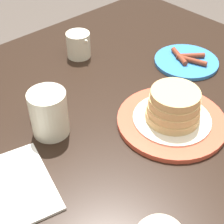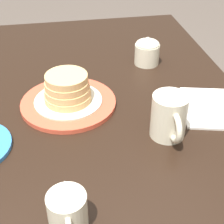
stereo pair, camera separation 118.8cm
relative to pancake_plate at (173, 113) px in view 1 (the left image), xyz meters
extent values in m
cube|color=black|center=(-0.01, -0.02, -0.04)|extent=(1.18, 0.98, 0.03)
cube|color=black|center=(0.52, -0.45, -0.42)|extent=(0.07, 0.07, 0.72)
cylinder|color=#DB5138|center=(0.00, 0.00, -0.02)|extent=(0.25, 0.25, 0.01)
cylinder|color=beige|center=(0.00, 0.00, -0.02)|extent=(0.17, 0.17, 0.00)
cylinder|color=tan|center=(0.00, 0.00, 0.00)|extent=(0.12, 0.12, 0.02)
cylinder|color=tan|center=(0.00, 0.00, 0.01)|extent=(0.12, 0.12, 0.02)
cylinder|color=tan|center=(0.00, 0.00, 0.03)|extent=(0.11, 0.11, 0.02)
cylinder|color=tan|center=(0.00, 0.00, 0.05)|extent=(0.11, 0.11, 0.02)
cylinder|color=#337AC6|center=(0.13, -0.22, -0.02)|extent=(0.18, 0.18, 0.01)
cylinder|color=brown|center=(0.11, -0.22, -0.01)|extent=(0.08, 0.04, 0.01)
cylinder|color=brown|center=(0.15, -0.22, -0.01)|extent=(0.08, 0.05, 0.01)
cylinder|color=brown|center=(0.13, -0.24, -0.01)|extent=(0.06, 0.07, 0.01)
cylinder|color=beige|center=(0.16, 0.21, 0.02)|extent=(0.08, 0.08, 0.10)
torus|color=beige|center=(0.20, 0.21, 0.02)|extent=(0.07, 0.01, 0.07)
cylinder|color=brown|center=(0.16, 0.21, 0.07)|extent=(0.07, 0.07, 0.00)
cylinder|color=beige|center=(0.37, -0.03, 0.01)|extent=(0.07, 0.07, 0.07)
cone|color=beige|center=(0.34, -0.03, 0.03)|extent=(0.03, 0.03, 0.04)
torus|color=beige|center=(0.40, -0.03, 0.01)|extent=(0.04, 0.01, 0.04)
cube|color=silver|center=(0.08, 0.36, -0.03)|extent=(0.21, 0.18, 0.01)
camera|label=1|loc=(-0.33, 0.49, 0.49)|focal=55.00mm
camera|label=2|loc=(0.74, -0.02, 0.47)|focal=55.00mm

